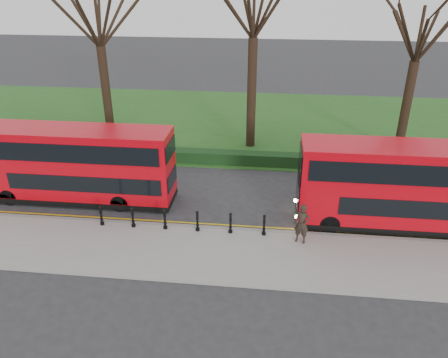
# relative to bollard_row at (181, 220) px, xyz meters

# --- Properties ---
(ground) EXTENTS (120.00, 120.00, 0.00)m
(ground) POSITION_rel_bollard_row_xyz_m (0.60, 1.35, -0.65)
(ground) COLOR #28282B
(ground) RESTS_ON ground
(pavement) EXTENTS (60.00, 4.00, 0.15)m
(pavement) POSITION_rel_bollard_row_xyz_m (0.60, -1.65, -0.57)
(pavement) COLOR gray
(pavement) RESTS_ON ground
(kerb) EXTENTS (60.00, 0.25, 0.16)m
(kerb) POSITION_rel_bollard_row_xyz_m (0.60, 0.35, -0.57)
(kerb) COLOR slate
(kerb) RESTS_ON ground
(grass_verge) EXTENTS (60.00, 18.00, 0.06)m
(grass_verge) POSITION_rel_bollard_row_xyz_m (0.60, 16.35, -0.62)
(grass_verge) COLOR #1E511B
(grass_verge) RESTS_ON ground
(hedge) EXTENTS (60.00, 0.90, 0.80)m
(hedge) POSITION_rel_bollard_row_xyz_m (0.60, 8.15, -0.25)
(hedge) COLOR black
(hedge) RESTS_ON ground
(yellow_line_outer) EXTENTS (60.00, 0.10, 0.01)m
(yellow_line_outer) POSITION_rel_bollard_row_xyz_m (0.60, 0.65, -0.64)
(yellow_line_outer) COLOR yellow
(yellow_line_outer) RESTS_ON ground
(yellow_line_inner) EXTENTS (60.00, 0.10, 0.01)m
(yellow_line_inner) POSITION_rel_bollard_row_xyz_m (0.60, 0.85, -0.64)
(yellow_line_inner) COLOR yellow
(yellow_line_inner) RESTS_ON ground
(tree_left) EXTENTS (7.70, 7.70, 12.03)m
(tree_left) POSITION_rel_bollard_row_xyz_m (-7.40, 11.35, 8.09)
(tree_left) COLOR black
(tree_left) RESTS_ON ground
(tree_right) EXTENTS (7.06, 7.06, 11.03)m
(tree_right) POSITION_rel_bollard_row_xyz_m (12.60, 11.35, 7.36)
(tree_right) COLOR black
(tree_right) RESTS_ON ground
(bollard_row) EXTENTS (7.90, 0.15, 1.00)m
(bollard_row) POSITION_rel_bollard_row_xyz_m (0.00, 0.00, 0.00)
(bollard_row) COLOR black
(bollard_row) RESTS_ON pavement
(bus_lead) EXTENTS (10.03, 2.31, 3.99)m
(bus_lead) POSITION_rel_bollard_row_xyz_m (-5.98, 2.61, 1.36)
(bus_lead) COLOR #B7050F
(bus_lead) RESTS_ON ground
(bus_rear) EXTENTS (10.33, 2.37, 4.11)m
(bus_rear) POSITION_rel_bollard_row_xyz_m (10.56, 1.79, 1.42)
(bus_rear) COLOR #B7050F
(bus_rear) RESTS_ON ground
(pedestrian) EXTENTS (0.78, 0.63, 1.87)m
(pedestrian) POSITION_rel_bollard_row_xyz_m (5.54, -0.40, 0.43)
(pedestrian) COLOR black
(pedestrian) RESTS_ON pavement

